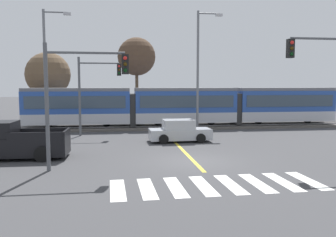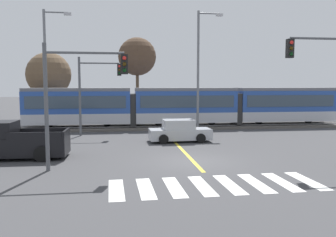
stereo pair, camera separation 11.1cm
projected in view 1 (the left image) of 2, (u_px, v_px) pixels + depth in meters
The scene contains 23 objects.
ground_plane at pixel (194, 161), 18.14m from camera, with size 200.00×200.00×0.00m, color #3D3D3F.
track_bed at pixel (161, 127), 32.09m from camera, with size 120.00×4.00×0.18m, color #56514C.
rail_near at pixel (162, 126), 31.37m from camera, with size 120.00×0.08×0.10m, color #939399.
rail_far at pixel (160, 124), 32.79m from camera, with size 120.00×0.08×0.10m, color #939399.
light_rail_tram at pixel (185, 105), 32.20m from camera, with size 28.00×2.64×3.43m.
crosswalk_stripe_0 at pixel (118, 190), 13.23m from camera, with size 0.56×2.80×0.01m, color silver.
crosswalk_stripe_1 at pixel (147, 188), 13.41m from camera, with size 0.56×2.80×0.01m, color silver.
crosswalk_stripe_2 at pixel (176, 187), 13.60m from camera, with size 0.56×2.80×0.01m, color silver.
crosswalk_stripe_3 at pixel (203, 186), 13.78m from camera, with size 0.56×2.80×0.01m, color silver.
crosswalk_stripe_4 at pixel (231, 184), 13.96m from camera, with size 0.56×2.80×0.01m, color silver.
crosswalk_stripe_5 at pixel (257, 183), 14.14m from camera, with size 0.56×2.80×0.01m, color silver.
crosswalk_stripe_6 at pixel (283, 182), 14.32m from camera, with size 0.56×2.80×0.01m, color silver.
crosswalk_stripe_7 at pixel (308, 180), 14.50m from camera, with size 0.56×2.80×0.01m, color silver.
lane_centre_line at pixel (178, 145), 22.99m from camera, with size 0.20×14.50×0.01m, color gold.
sedan_crossing at pixel (180, 131), 24.39m from camera, with size 4.25×2.01×1.52m.
pickup_truck at pixel (13, 143), 18.71m from camera, with size 5.43×2.31×1.98m.
traffic_light_near_right at pixel (334, 76), 17.52m from camera, with size 3.75×0.38×6.64m.
traffic_light_near_left at pixel (76, 87), 15.95m from camera, with size 3.75×0.38×5.74m.
traffic_light_far_left at pixel (94, 84), 27.02m from camera, with size 3.25×0.38×5.99m.
street_lamp_west at pixel (47, 65), 27.17m from camera, with size 2.14×0.28×9.57m.
street_lamp_centre at pixel (200, 65), 29.43m from camera, with size 2.13×0.28×9.91m.
bare_tree_far_west at pixel (48, 75), 34.42m from camera, with size 4.30×4.30×7.02m.
bare_tree_west at pixel (137, 57), 36.48m from camera, with size 3.90×3.90×8.72m.
Camera 1 is at (-3.78, -17.49, 3.91)m, focal length 38.00 mm.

